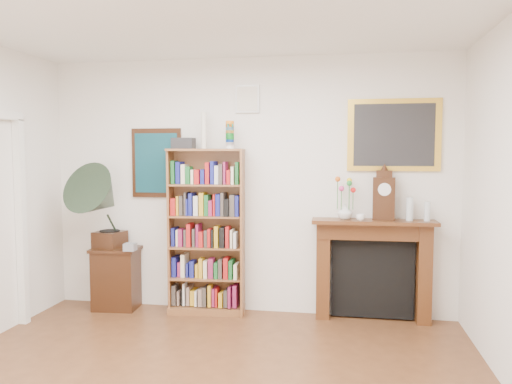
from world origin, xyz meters
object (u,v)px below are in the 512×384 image
at_px(bookshelf, 206,222).
at_px(teacup, 360,217).
at_px(flower_vase, 345,212).
at_px(fireplace, 373,261).
at_px(mantel_clock, 384,196).
at_px(gramophone, 102,201).
at_px(bottle_left, 409,209).
at_px(cd_stack, 130,247).
at_px(side_cabinet, 116,278).
at_px(bottle_right, 427,211).

bearing_deg(bookshelf, teacup, -8.00).
bearing_deg(flower_vase, fireplace, 9.64).
xyz_separation_m(bookshelf, mantel_clock, (1.89, 0.04, 0.31)).
bearing_deg(teacup, gramophone, -177.59).
xyz_separation_m(gramophone, bottle_left, (3.27, 0.23, -0.05)).
xyz_separation_m(fireplace, bottle_left, (0.36, -0.03, 0.57)).
height_order(gramophone, bottle_left, gramophone).
distance_m(cd_stack, flower_vase, 2.35).
bearing_deg(fireplace, bottle_left, -6.38).
height_order(side_cabinet, teacup, teacup).
relative_size(fireplace, flower_vase, 7.84).
distance_m(fireplace, gramophone, 2.99).
xyz_separation_m(mantel_clock, bottle_right, (0.43, -0.01, -0.15)).
distance_m(side_cabinet, flower_vase, 2.67).
bearing_deg(bottle_left, bookshelf, -178.83).
height_order(gramophone, mantel_clock, gramophone).
relative_size(mantel_clock, bottle_left, 2.14).
xyz_separation_m(gramophone, flower_vase, (2.62, 0.21, -0.09)).
xyz_separation_m(side_cabinet, cd_stack, (0.23, -0.13, 0.39)).
bearing_deg(gramophone, bottle_left, 15.29).
bearing_deg(bookshelf, flower_vase, -4.71).
distance_m(bookshelf, side_cabinet, 1.24).
xyz_separation_m(bottle_left, bottle_right, (0.17, -0.01, -0.02)).
xyz_separation_m(gramophone, teacup, (2.77, 0.12, -0.14)).
distance_m(side_cabinet, cd_stack, 0.47).
bearing_deg(side_cabinet, flower_vase, -2.84).
bearing_deg(bookshelf, mantel_clock, -4.35).
bearing_deg(bottle_right, mantel_clock, 178.50).
bearing_deg(gramophone, flower_vase, 15.86).
xyz_separation_m(side_cabinet, mantel_clock, (2.93, 0.08, 0.97)).
bearing_deg(cd_stack, fireplace, 5.30).
bearing_deg(fireplace, bookshelf, -179.07).
relative_size(flower_vase, teacup, 1.82).
xyz_separation_m(teacup, bottle_left, (0.50, 0.11, 0.08)).
distance_m(fireplace, cd_stack, 2.62).
bearing_deg(cd_stack, side_cabinet, 150.80).
xyz_separation_m(mantel_clock, teacup, (-0.24, -0.11, -0.21)).
xyz_separation_m(bookshelf, teacup, (1.65, -0.07, 0.10)).
relative_size(side_cabinet, cd_stack, 5.82).
bearing_deg(gramophone, fireplace, 16.38).
bearing_deg(cd_stack, bookshelf, 11.57).
xyz_separation_m(side_cabinet, teacup, (2.70, -0.03, 0.76)).
relative_size(mantel_clock, teacup, 5.72).
bearing_deg(side_cabinet, fireplace, -1.97).
xyz_separation_m(side_cabinet, bottle_right, (3.37, 0.07, 0.82)).
bearing_deg(bottle_left, mantel_clock, -179.75).
height_order(side_cabinet, mantel_clock, mantel_clock).
relative_size(fireplace, teacup, 14.24).
height_order(gramophone, bottle_right, gramophone).
relative_size(cd_stack, bottle_right, 0.60).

